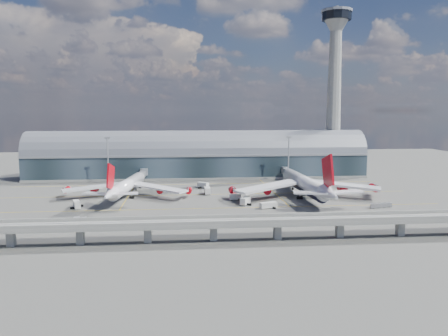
{
  "coord_description": "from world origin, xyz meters",
  "views": [
    {
      "loc": [
        -8.75,
        -185.23,
        39.82
      ],
      "look_at": [
        9.26,
        10.0,
        14.0
      ],
      "focal_mm": 35.0,
      "sensor_mm": 36.0,
      "label": 1
    }
  ],
  "objects": [
    {
      "name": "guideway",
      "position": [
        -0.0,
        -55.0,
        5.29
      ],
      "size": [
        220.0,
        8.5,
        7.2
      ],
      "color": "gray",
      "rests_on": "ground"
    },
    {
      "name": "control_tower",
      "position": [
        85.0,
        83.0,
        51.64
      ],
      "size": [
        19.0,
        19.0,
        103.0
      ],
      "color": "gray",
      "rests_on": "ground"
    },
    {
      "name": "service_truck_3",
      "position": [
        17.04,
        -4.28,
        1.6
      ],
      "size": [
        5.31,
        6.87,
        3.13
      ],
      "rotation": [
        0.0,
        0.0,
        -0.5
      ],
      "color": "silver",
      "rests_on": "ground"
    },
    {
      "name": "cargo_train_1",
      "position": [
        27.08,
        -38.23,
        0.88
      ],
      "size": [
        12.47,
        5.93,
        1.69
      ],
      "rotation": [
        0.0,
        0.0,
        1.93
      ],
      "color": "gray",
      "rests_on": "ground"
    },
    {
      "name": "ground",
      "position": [
        0.0,
        0.0,
        0.0
      ],
      "size": [
        500.0,
        500.0,
        0.0
      ],
      "primitive_type": "plane",
      "color": "#474744",
      "rests_on": "ground"
    },
    {
      "name": "cargo_train_0",
      "position": [
        -46.11,
        -28.42,
        0.93
      ],
      "size": [
        5.52,
        3.38,
        1.79
      ],
      "rotation": [
        0.0,
        0.0,
        1.92
      ],
      "color": "gray",
      "rests_on": "ground"
    },
    {
      "name": "cargo_train_2",
      "position": [
        72.22,
        -15.24,
        0.9
      ],
      "size": [
        10.44,
        4.06,
        1.73
      ],
      "rotation": [
        0.0,
        0.0,
        1.33
      ],
      "color": "gray",
      "rests_on": "ground"
    },
    {
      "name": "airliner_right",
      "position": [
        46.79,
        7.62,
        6.11
      ],
      "size": [
        70.96,
        74.16,
        23.55
      ],
      "rotation": [
        0.0,
        0.0,
        0.03
      ],
      "color": "white",
      "rests_on": "ground"
    },
    {
      "name": "jet_bridge_right",
      "position": [
        50.23,
        51.18,
        5.18
      ],
      "size": [
        4.4,
        32.0,
        7.25
      ],
      "color": "gray",
      "rests_on": "ground"
    },
    {
      "name": "jet_bridge_left",
      "position": [
        -31.61,
        53.12,
        5.18
      ],
      "size": [
        4.4,
        28.0,
        7.25
      ],
      "color": "gray",
      "rests_on": "ground"
    },
    {
      "name": "service_truck_5",
      "position": [
        0.8,
        37.41,
        1.53
      ],
      "size": [
        6.27,
        5.83,
        3.0
      ],
      "rotation": [
        0.0,
        0.0,
        0.87
      ],
      "color": "silver",
      "rests_on": "ground"
    },
    {
      "name": "service_truck_2",
      "position": [
        25.42,
        -12.37,
        1.35
      ],
      "size": [
        7.44,
        4.27,
        2.6
      ],
      "rotation": [
        0.0,
        0.0,
        1.9
      ],
      "color": "silver",
      "rests_on": "ground"
    },
    {
      "name": "terminal",
      "position": [
        0.0,
        77.99,
        11.34
      ],
      "size": [
        200.0,
        30.0,
        28.0
      ],
      "color": "#1B272E",
      "rests_on": "ground"
    },
    {
      "name": "taxi_lines",
      "position": [
        0.0,
        22.11,
        0.01
      ],
      "size": [
        200.0,
        80.12,
        0.01
      ],
      "color": "gold",
      "rests_on": "ground"
    },
    {
      "name": "service_truck_1",
      "position": [
        13.84,
        5.7,
        1.5
      ],
      "size": [
        5.25,
        2.77,
        2.98
      ],
      "rotation": [
        0.0,
        0.0,
        1.62
      ],
      "color": "silver",
      "rests_on": "ground"
    },
    {
      "name": "floodlight_mast_right",
      "position": [
        50.0,
        55.0,
        13.63
      ],
      "size": [
        3.0,
        0.7,
        25.7
      ],
      "color": "gray",
      "rests_on": "ground"
    },
    {
      "name": "service_truck_0",
      "position": [
        -53.03,
        -4.37,
        1.53
      ],
      "size": [
        4.69,
        7.52,
        2.96
      ],
      "rotation": [
        0.0,
        0.0,
        0.35
      ],
      "color": "silver",
      "rests_on": "ground"
    },
    {
      "name": "floodlight_mast_left",
      "position": [
        -50.0,
        55.0,
        13.63
      ],
      "size": [
        3.0,
        0.7,
        25.7
      ],
      "color": "gray",
      "rests_on": "ground"
    },
    {
      "name": "service_truck_4",
      "position": [
        2.24,
        20.56,
        1.66
      ],
      "size": [
        2.94,
        5.73,
        3.29
      ],
      "rotation": [
        0.0,
        0.0,
        0.02
      ],
      "color": "silver",
      "rests_on": "ground"
    },
    {
      "name": "airliner_left",
      "position": [
        -35.39,
        15.54,
        5.52
      ],
      "size": [
        60.24,
        63.36,
        19.31
      ],
      "rotation": [
        0.0,
        0.0,
        -0.13
      ],
      "color": "white",
      "rests_on": "ground"
    }
  ]
}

